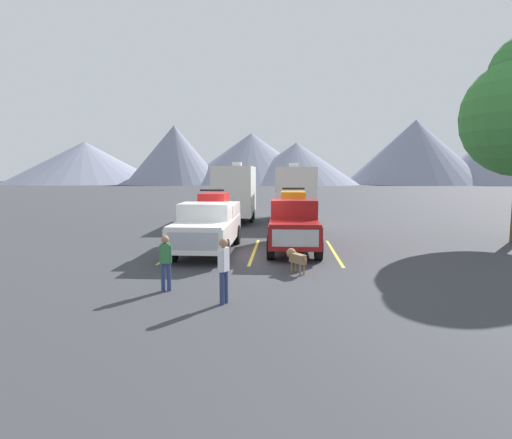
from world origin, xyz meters
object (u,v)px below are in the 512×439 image
camper_trailer_b (294,191)px  pickup_truck_a (209,223)px  pickup_truck_b (293,221)px  person_b (166,259)px  dog (295,257)px  person_a (224,266)px  camper_trailer_a (236,190)px

camper_trailer_b → pickup_truck_a: bearing=-109.7°
pickup_truck_b → person_b: bearing=-119.9°
pickup_truck_b → dog: (-0.04, -4.05, -0.66)m
pickup_truck_a → person_a: pickup_truck_a is taller
person_b → camper_trailer_b: bearing=76.5°
pickup_truck_b → person_a: 7.52m
camper_trailer_b → person_a: camper_trailer_b is taller
camper_trailer_a → person_a: size_ratio=4.57×
pickup_truck_a → person_b: (-0.14, -5.75, -0.26)m
pickup_truck_b → camper_trailer_a: camper_trailer_a is taller
camper_trailer_a → person_b: size_ratio=4.88×
dog → pickup_truck_a: bearing=134.5°
camper_trailer_a → camper_trailer_b: (3.83, 0.12, -0.03)m
pickup_truck_a → pickup_truck_b: size_ratio=1.07×
pickup_truck_a → person_a: 6.92m
camper_trailer_a → pickup_truck_a: bearing=-89.4°
camper_trailer_b → camper_trailer_a: bearing=-178.3°
pickup_truck_b → dog: 4.10m
pickup_truck_a → pickup_truck_b: bearing=8.9°
pickup_truck_a → dog: size_ratio=7.21×
pickup_truck_b → dog: bearing=-90.5°
pickup_truck_b → camper_trailer_b: (0.25, 9.86, 0.83)m
person_a → person_b: bearing=150.7°
person_a → dog: 3.74m
person_a → dog: (1.84, 3.23, -0.42)m
person_a → pickup_truck_a: bearing=103.4°
camper_trailer_b → dog: (-0.29, -13.91, -1.49)m
camper_trailer_b → person_b: size_ratio=5.00×
person_a → dog: bearing=60.3°
camper_trailer_b → person_b: (-3.87, -16.16, -1.13)m
camper_trailer_a → pickup_truck_b: bearing=-69.8°
pickup_truck_b → person_b: (-3.62, -6.29, -0.30)m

